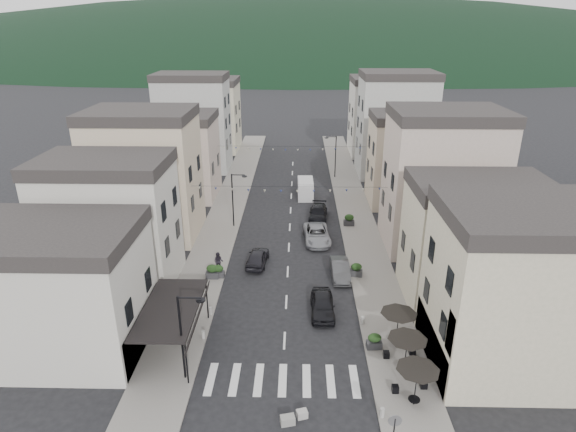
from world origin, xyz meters
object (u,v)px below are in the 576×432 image
Objects in this scene: parked_car_a at (322,305)px; parked_car_e at (258,257)px; parked_car_b at (340,270)px; pedestrian_b at (219,262)px; parked_car_d at (318,213)px; pedestrian_a at (195,291)px; parked_car_c at (317,234)px; delivery_van at (305,188)px.

parked_car_a is 1.04× the size of parked_car_e.
pedestrian_b reaches higher than parked_car_b.
parked_car_d is 3.18× the size of pedestrian_a.
parked_car_d is 12.67m from parked_car_e.
parked_car_c is 1.13× the size of delivery_van.
parked_car_d is (0.36, 6.04, -0.06)m from parked_car_c.
pedestrian_a is 0.87× the size of pedestrian_b.
delivery_van is (-1.36, 7.45, 0.43)m from parked_car_d.
parked_car_d is (-1.44, 13.32, -0.01)m from parked_car_b.
parked_car_a is 5.98m from parked_car_b.
parked_car_e is 19.20m from delivery_van.
parked_car_b is 0.89× the size of delivery_van.
parked_car_b is 20.96m from delivery_van.
parked_car_a is at bearing -85.97° from parked_car_d.
delivery_van is at bearing -98.20° from parked_car_e.
parked_car_c is 13.53m from delivery_van.
parked_car_e is at bearing -141.29° from parked_car_c.
parked_car_b is 0.79× the size of parked_car_c.
delivery_van reaches higher than parked_car_a.
parked_car_a is at bearing -108.85° from parked_car_b.
pedestrian_a is (-9.10, -24.92, -0.26)m from delivery_van.
parked_car_b reaches higher than parked_car_d.
parked_car_c is 6.05m from parked_car_d.
parked_car_a is 0.92× the size of parked_car_d.
parked_car_b is at bearing -2.74° from pedestrian_a.
pedestrian_b is at bearing 174.98° from parked_car_b.
parked_car_b is 10.76m from pedestrian_b.
pedestrian_a is at bearing -115.79° from parked_car_d.
parked_car_c is (-1.80, 7.27, 0.05)m from parked_car_b.
delivery_van is 26.53m from pedestrian_a.
parked_car_a is at bearing -88.73° from delivery_van.
parked_car_e is at bearing 27.17° from pedestrian_b.
delivery_van reaches higher than parked_car_d.
pedestrian_b is (-7.94, -20.07, -0.14)m from delivery_van.
pedestrian_a is at bearing -162.10° from parked_car_b.
pedestrian_a is at bearing 170.92° from parked_car_a.
parked_car_e is at bearing 125.22° from parked_car_a.
parked_car_b is (1.80, 5.70, -0.04)m from parked_car_a.
parked_car_d is at bearing 37.11° from pedestrian_a.
delivery_van reaches higher than parked_car_b.
parked_car_a is 19.02m from parked_car_d.
pedestrian_b reaches higher than pedestrian_a.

